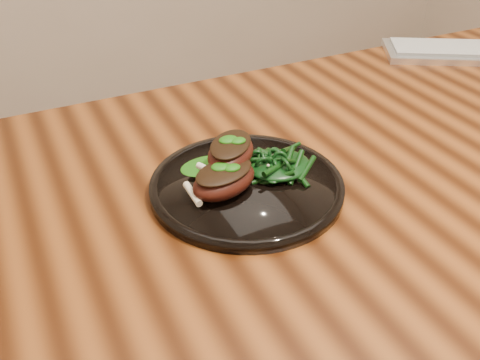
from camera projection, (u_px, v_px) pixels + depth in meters
name	position (u px, v px, depth m)	size (l,w,h in m)	color
desk	(392.00, 181.00, 0.98)	(1.60, 0.80, 0.75)	#381707
plate	(247.00, 186.00, 0.81)	(0.29, 0.29, 0.02)	black
lamb_chop_front	(224.00, 179.00, 0.77)	(0.12, 0.10, 0.05)	#3F130C
lamb_chop_back	(230.00, 151.00, 0.80)	(0.12, 0.12, 0.05)	#3F130C
herb_smear	(208.00, 166.00, 0.83)	(0.09, 0.06, 0.01)	#0F4F08
greens_heap	(279.00, 162.00, 0.82)	(0.10, 0.09, 0.04)	black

